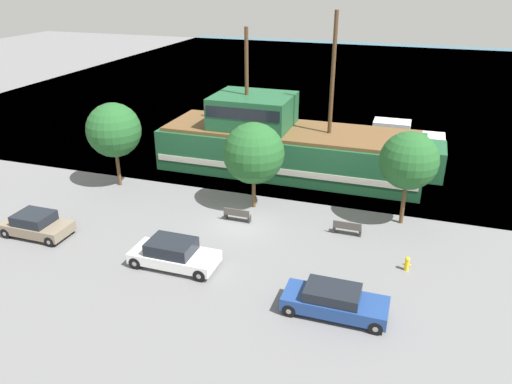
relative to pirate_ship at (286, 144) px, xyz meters
name	(u,v)px	position (x,y,z in m)	size (l,w,h in m)	color
ground_plane	(241,222)	(-0.25, -9.16, -2.06)	(160.00, 160.00, 0.00)	slate
water_surface	(351,81)	(-0.25, 34.84, -2.06)	(80.00, 80.00, 0.00)	#38667F
pirate_ship	(286,144)	(0.00, 0.00, 0.00)	(20.58, 6.06, 11.60)	#1E5633
moored_boat_dockside	(396,135)	(7.49, 9.08, -1.31)	(7.80, 2.57, 2.02)	silver
moored_boat_outer	(207,126)	(-9.55, 7.00, -1.46)	(5.08, 2.25, 1.63)	maroon
parked_car_curb_front	(174,254)	(-1.90, -14.78, -1.35)	(4.50, 2.00, 1.43)	white
parked_car_curb_mid	(36,225)	(-10.84, -14.35, -1.39)	(3.88, 1.95, 1.37)	#7F705B
parked_car_curb_rear	(334,301)	(6.63, -16.08, -1.39)	(4.61, 1.84, 1.34)	navy
fire_hydrant	(407,263)	(9.51, -11.42, -1.65)	(0.42, 0.25, 0.76)	yellow
bench_promenade_east	(347,228)	(6.04, -8.64, -1.63)	(1.62, 0.45, 0.85)	#4C4742
bench_promenade_west	(237,215)	(-0.55, -9.07, -1.62)	(1.64, 0.45, 0.85)	#4C4742
tree_row_east	(114,130)	(-10.40, -6.47, 1.97)	(3.70, 3.70, 5.89)	brown
tree_row_mideast	(254,153)	(-0.24, -6.86, 1.59)	(3.82, 3.82, 5.57)	brown
tree_row_midwest	(409,161)	(8.91, -6.15, 1.94)	(3.37, 3.37, 5.69)	brown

